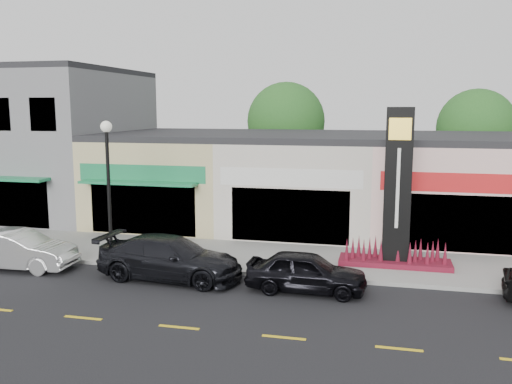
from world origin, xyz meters
TOP-DOWN VIEW (x-y plane):
  - ground at (0.00, 0.00)m, footprint 120.00×120.00m
  - sidewalk at (0.00, 4.35)m, footprint 52.00×4.30m
  - curb at (0.00, 2.10)m, footprint 52.00×0.20m
  - building_grey_2story at (-18.00, 11.48)m, footprint 12.00×10.95m
  - shop_beige at (-8.50, 11.46)m, footprint 7.00×10.85m
  - shop_cream at (-1.50, 11.47)m, footprint 7.00×10.01m
  - shop_pink_w at (5.50, 11.47)m, footprint 7.00×10.01m
  - tree_rear_west at (-4.00, 19.50)m, footprint 5.20×5.20m
  - tree_rear_mid at (8.00, 19.50)m, footprint 4.80×4.80m
  - lamp_west_near at (-8.00, 2.50)m, footprint 0.44×0.44m
  - pylon_sign at (3.00, 4.20)m, footprint 4.20×1.30m
  - car_white_van at (-11.08, 0.88)m, footprint 1.79×4.55m
  - car_dark_sedan at (-4.91, 1.07)m, footprint 2.55×5.45m
  - car_black_sedan at (0.06, 0.83)m, footprint 1.70×4.06m

SIDE VIEW (x-z plane):
  - ground at x=0.00m, z-range 0.00..0.00m
  - sidewalk at x=0.00m, z-range 0.00..0.15m
  - curb at x=0.00m, z-range 0.00..0.15m
  - car_black_sedan at x=0.06m, z-range 0.00..1.37m
  - car_white_van at x=-11.08m, z-range 0.00..1.47m
  - car_dark_sedan at x=-4.91m, z-range 0.00..1.54m
  - pylon_sign at x=3.00m, z-range -0.73..5.27m
  - shop_cream at x=-1.50m, z-range 0.00..4.80m
  - shop_pink_w at x=5.50m, z-range 0.00..4.80m
  - shop_beige at x=-8.50m, z-range 0.00..4.80m
  - lamp_west_near at x=-8.00m, z-range 0.74..6.21m
  - building_grey_2story at x=-18.00m, z-range -0.01..8.29m
  - tree_rear_mid at x=8.00m, z-range 1.24..8.53m
  - tree_rear_west at x=-4.00m, z-range 1.30..9.13m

